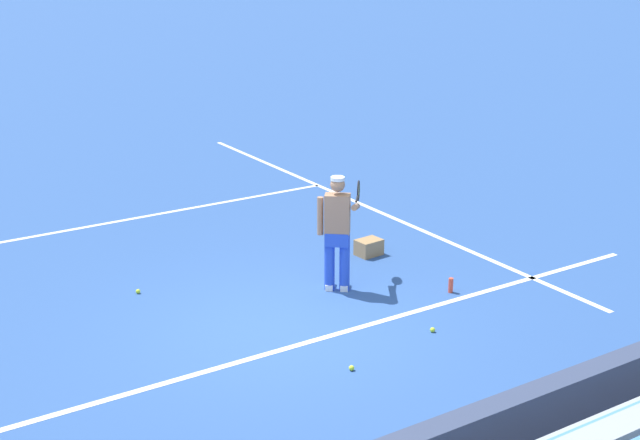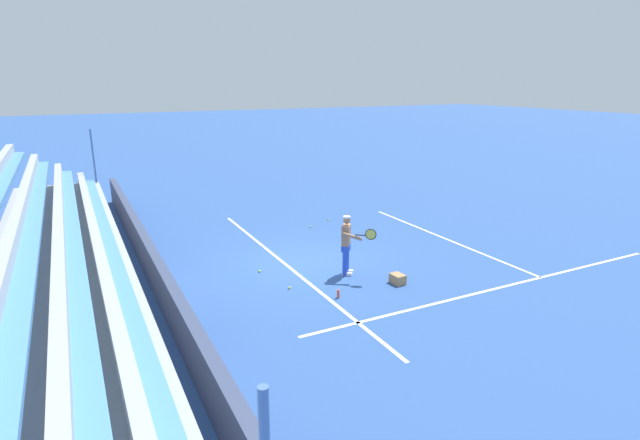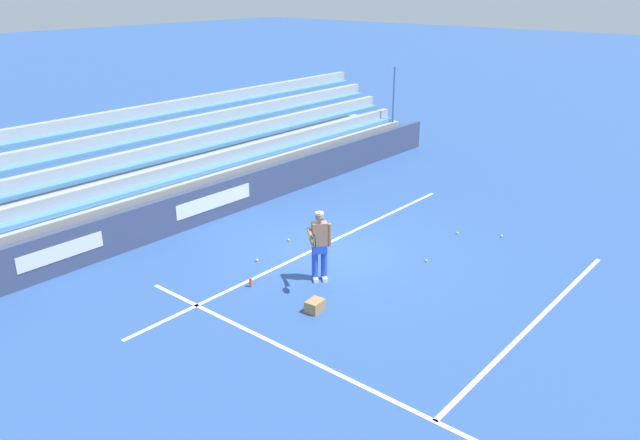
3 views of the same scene
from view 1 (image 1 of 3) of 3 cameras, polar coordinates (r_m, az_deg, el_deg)
The scene contains 10 objects.
ground_plane at distance 11.85m, azimuth -2.46°, elevation -7.04°, with size 160.00×160.00×0.00m, color #2D5193.
court_baseline_white at distance 11.47m, azimuth -1.18°, elevation -7.94°, with size 12.00×0.10×0.01m, color white.
court_sideline_white at distance 17.08m, azimuth 2.59°, elevation 1.06°, with size 0.10×12.00×0.01m, color white.
court_service_line_white at distance 16.51m, azimuth -12.22°, elevation 0.03°, with size 8.22×0.10×0.01m, color white.
tennis_player at distance 12.79m, azimuth 1.15°, elevation -0.74°, with size 0.99×0.78×1.71m.
ball_box_cardboard at distance 14.41m, azimuth 3.14°, elevation -1.75°, with size 0.40×0.30×0.26m, color #A87F51.
tennis_ball_far_right at distance 13.21m, azimuth -11.57°, elevation -4.49°, with size 0.07×0.07×0.07m, color #CCE533.
tennis_ball_on_baseline at distance 11.86m, azimuth 7.22°, elevation -6.98°, with size 0.07×0.07×0.07m, color #CCE533.
tennis_ball_midcourt at distance 10.83m, azimuth 2.03°, elevation -9.45°, with size 0.07×0.07×0.07m, color #CCE533.
water_bottle at distance 13.09m, azimuth 8.37°, elevation -4.16°, with size 0.07×0.07×0.22m, color #EA4C33.
Camera 1 is at (-5.39, -9.25, 5.09)m, focal length 50.00 mm.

